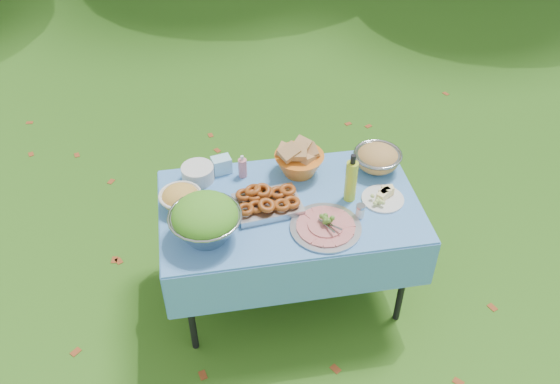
# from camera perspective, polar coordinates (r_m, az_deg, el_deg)

# --- Properties ---
(ground) EXTENTS (80.00, 80.00, 0.00)m
(ground) POSITION_cam_1_polar(r_m,az_deg,el_deg) (3.90, 0.83, -9.51)
(ground) COLOR #133209
(ground) RESTS_ON ground
(picnic_table) EXTENTS (1.46, 0.86, 0.76)m
(picnic_table) POSITION_cam_1_polar(r_m,az_deg,el_deg) (3.61, 0.89, -5.66)
(picnic_table) COLOR #84CFFF
(picnic_table) RESTS_ON ground
(salad_bowl) EXTENTS (0.49, 0.49, 0.25)m
(salad_bowl) POSITION_cam_1_polar(r_m,az_deg,el_deg) (3.09, -7.20, -2.65)
(salad_bowl) COLOR #909498
(salad_bowl) RESTS_ON picnic_table
(pasta_bowl_white) EXTENTS (0.26, 0.26, 0.13)m
(pasta_bowl_white) POSITION_cam_1_polar(r_m,az_deg,el_deg) (3.34, -9.56, -0.52)
(pasta_bowl_white) COLOR silver
(pasta_bowl_white) RESTS_ON picnic_table
(plate_stack) EXTENTS (0.24, 0.24, 0.09)m
(plate_stack) POSITION_cam_1_polar(r_m,az_deg,el_deg) (3.52, -7.91, 1.80)
(plate_stack) COLOR silver
(plate_stack) RESTS_ON picnic_table
(wipes_box) EXTENTS (0.13, 0.10, 0.10)m
(wipes_box) POSITION_cam_1_polar(r_m,az_deg,el_deg) (3.56, -5.65, 2.62)
(wipes_box) COLOR #9DDCF9
(wipes_box) RESTS_ON picnic_table
(sanitizer_bottle) EXTENTS (0.06, 0.06, 0.15)m
(sanitizer_bottle) POSITION_cam_1_polar(r_m,az_deg,el_deg) (3.50, -3.63, 2.51)
(sanitizer_bottle) COLOR #CE7883
(sanitizer_bottle) RESTS_ON picnic_table
(bread_bowl) EXTENTS (0.38, 0.38, 0.20)m
(bread_bowl) POSITION_cam_1_polar(r_m,az_deg,el_deg) (3.50, 1.86, 3.16)
(bread_bowl) COLOR orange
(bread_bowl) RESTS_ON picnic_table
(pasta_bowl_steel) EXTENTS (0.38, 0.38, 0.15)m
(pasta_bowl_steel) POSITION_cam_1_polar(r_m,az_deg,el_deg) (3.60, 9.36, 3.24)
(pasta_bowl_steel) COLOR #909498
(pasta_bowl_steel) RESTS_ON picnic_table
(fried_tray) EXTENTS (0.39, 0.30, 0.09)m
(fried_tray) POSITION_cam_1_polar(r_m,az_deg,el_deg) (3.30, -1.20, -0.98)
(fried_tray) COLOR #B4B4B9
(fried_tray) RESTS_ON picnic_table
(charcuterie_platter) EXTENTS (0.44, 0.44, 0.09)m
(charcuterie_platter) POSITION_cam_1_polar(r_m,az_deg,el_deg) (3.18, 4.45, -2.94)
(charcuterie_platter) COLOR #A1A2A8
(charcuterie_platter) RESTS_ON picnic_table
(oil_bottle) EXTENTS (0.07, 0.07, 0.31)m
(oil_bottle) POSITION_cam_1_polar(r_m,az_deg,el_deg) (3.31, 6.88, 1.40)
(oil_bottle) COLOR #AFC428
(oil_bottle) RESTS_ON picnic_table
(cheese_plate) EXTENTS (0.30, 0.30, 0.07)m
(cheese_plate) POSITION_cam_1_polar(r_m,az_deg,el_deg) (3.40, 9.91, -0.32)
(cheese_plate) COLOR silver
(cheese_plate) RESTS_ON picnic_table
(shaker) EXTENTS (0.06, 0.06, 0.08)m
(shaker) POSITION_cam_1_polar(r_m,az_deg,el_deg) (3.27, 7.73, -1.82)
(shaker) COLOR white
(shaker) RESTS_ON picnic_table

